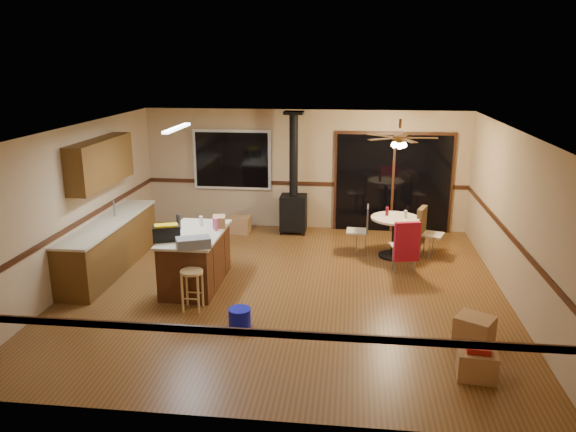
% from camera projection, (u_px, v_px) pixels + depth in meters
% --- Properties ---
extents(floor, '(7.00, 7.00, 0.00)m').
position_uv_depth(floor, '(286.00, 288.00, 9.22)').
color(floor, brown).
rests_on(floor, ground).
extents(ceiling, '(7.00, 7.00, 0.00)m').
position_uv_depth(ceiling, '(286.00, 130.00, 8.51)').
color(ceiling, silver).
rests_on(ceiling, ground).
extents(wall_back, '(7.00, 0.00, 7.00)m').
position_uv_depth(wall_back, '(305.00, 170.00, 12.21)').
color(wall_back, tan).
rests_on(wall_back, ground).
extents(wall_front, '(7.00, 0.00, 7.00)m').
position_uv_depth(wall_front, '(244.00, 305.00, 5.52)').
color(wall_front, tan).
rests_on(wall_front, ground).
extents(wall_left, '(0.00, 7.00, 7.00)m').
position_uv_depth(wall_left, '(76.00, 206.00, 9.25)').
color(wall_left, tan).
rests_on(wall_left, ground).
extents(wall_right, '(0.00, 7.00, 7.00)m').
position_uv_depth(wall_right, '(515.00, 219.00, 8.48)').
color(wall_right, tan).
rests_on(wall_right, ground).
extents(chair_rail, '(7.00, 7.00, 0.08)m').
position_uv_depth(chair_rail, '(286.00, 230.00, 8.95)').
color(chair_rail, '#361A0D').
rests_on(chair_rail, ground).
extents(window, '(1.72, 0.10, 1.32)m').
position_uv_depth(window, '(232.00, 160.00, 12.29)').
color(window, black).
rests_on(window, ground).
extents(sliding_door, '(2.52, 0.10, 2.10)m').
position_uv_depth(sliding_door, '(393.00, 184.00, 12.02)').
color(sliding_door, black).
rests_on(sliding_door, ground).
extents(lower_cabinets, '(0.60, 3.00, 0.86)m').
position_uv_depth(lower_cabinets, '(110.00, 246.00, 9.93)').
color(lower_cabinets, brown).
rests_on(lower_cabinets, ground).
extents(countertop, '(0.64, 3.04, 0.04)m').
position_uv_depth(countertop, '(108.00, 222.00, 9.81)').
color(countertop, beige).
rests_on(countertop, lower_cabinets).
extents(upper_cabinets, '(0.35, 2.00, 0.80)m').
position_uv_depth(upper_cabinets, '(101.00, 162.00, 9.74)').
color(upper_cabinets, brown).
rests_on(upper_cabinets, ground).
extents(kitchen_island, '(0.88, 1.68, 0.90)m').
position_uv_depth(kitchen_island, '(196.00, 259.00, 9.26)').
color(kitchen_island, '#472311').
rests_on(kitchen_island, ground).
extents(wood_stove, '(0.55, 0.50, 2.52)m').
position_uv_depth(wood_stove, '(293.00, 200.00, 11.96)').
color(wood_stove, black).
rests_on(wood_stove, ground).
extents(ceiling_fan, '(0.24, 0.24, 0.55)m').
position_uv_depth(ceiling_fan, '(399.00, 141.00, 10.09)').
color(ceiling_fan, brown).
rests_on(ceiling_fan, ceiling).
extents(fluorescent_strip, '(0.10, 1.20, 0.04)m').
position_uv_depth(fluorescent_strip, '(177.00, 128.00, 9.01)').
color(fluorescent_strip, white).
rests_on(fluorescent_strip, ceiling).
extents(toolbox_grey, '(0.57, 0.45, 0.16)m').
position_uv_depth(toolbox_grey, '(193.00, 243.00, 8.41)').
color(toolbox_grey, slate).
rests_on(toolbox_grey, kitchen_island).
extents(toolbox_black, '(0.47, 0.35, 0.23)m').
position_uv_depth(toolbox_black, '(166.00, 233.00, 8.72)').
color(toolbox_black, black).
rests_on(toolbox_black, kitchen_island).
extents(toolbox_yellow_lid, '(0.39, 0.30, 0.03)m').
position_uv_depth(toolbox_yellow_lid, '(166.00, 225.00, 8.69)').
color(toolbox_yellow_lid, gold).
rests_on(toolbox_yellow_lid, toolbox_black).
extents(box_on_island, '(0.26, 0.32, 0.19)m').
position_uv_depth(box_on_island, '(219.00, 221.00, 9.45)').
color(box_on_island, '#9D7146').
rests_on(box_on_island, kitchen_island).
extents(bottle_dark, '(0.09, 0.09, 0.25)m').
position_uv_depth(bottle_dark, '(179.00, 222.00, 9.32)').
color(bottle_dark, black).
rests_on(bottle_dark, kitchen_island).
extents(bottle_pink, '(0.09, 0.09, 0.21)m').
position_uv_depth(bottle_pink, '(216.00, 225.00, 9.23)').
color(bottle_pink, '#D84C8C').
rests_on(bottle_pink, kitchen_island).
extents(bottle_white, '(0.07, 0.07, 0.17)m').
position_uv_depth(bottle_white, '(201.00, 221.00, 9.49)').
color(bottle_white, white).
rests_on(bottle_white, kitchen_island).
extents(bar_stool, '(0.42, 0.42, 0.62)m').
position_uv_depth(bar_stool, '(192.00, 290.00, 8.36)').
color(bar_stool, tan).
rests_on(bar_stool, floor).
extents(blue_bucket, '(0.34, 0.34, 0.26)m').
position_uv_depth(blue_bucket, '(240.00, 317.00, 7.88)').
color(blue_bucket, '#0D11B6').
rests_on(blue_bucket, floor).
extents(dining_table, '(0.90, 0.90, 0.78)m').
position_uv_depth(dining_table, '(395.00, 230.00, 10.55)').
color(dining_table, black).
rests_on(dining_table, ground).
extents(glass_red, '(0.08, 0.08, 0.17)m').
position_uv_depth(glass_red, '(387.00, 211.00, 10.57)').
color(glass_red, '#590C14').
rests_on(glass_red, dining_table).
extents(glass_cream, '(0.08, 0.08, 0.15)m').
position_uv_depth(glass_cream, '(406.00, 214.00, 10.39)').
color(glass_cream, beige).
rests_on(glass_cream, dining_table).
extents(chair_left, '(0.42, 0.41, 0.51)m').
position_uv_depth(chair_left, '(363.00, 224.00, 10.69)').
color(chair_left, '#BEAE8D').
rests_on(chair_left, ground).
extents(chair_near, '(0.51, 0.54, 0.70)m').
position_uv_depth(chair_near, '(406.00, 241.00, 9.67)').
color(chair_near, '#BEAE8D').
rests_on(chair_near, ground).
extents(chair_right, '(0.57, 0.55, 0.70)m').
position_uv_depth(chair_right, '(423.00, 226.00, 10.58)').
color(chair_right, '#BEAE8D').
rests_on(chair_right, ground).
extents(box_under_window, '(0.47, 0.38, 0.36)m').
position_uv_depth(box_under_window, '(239.00, 225.00, 12.10)').
color(box_under_window, '#9D7146').
rests_on(box_under_window, floor).
extents(box_corner_a, '(0.48, 0.42, 0.34)m').
position_uv_depth(box_corner_a, '(477.00, 364.00, 6.61)').
color(box_corner_a, '#9D7146').
rests_on(box_corner_a, floor).
extents(box_corner_b, '(0.60, 0.58, 0.37)m').
position_uv_depth(box_corner_b, '(474.00, 330.00, 7.40)').
color(box_corner_b, '#9D7146').
rests_on(box_corner_b, floor).
extents(box_small_red, '(0.29, 0.25, 0.07)m').
position_uv_depth(box_small_red, '(478.00, 348.00, 6.55)').
color(box_small_red, maroon).
rests_on(box_small_red, box_corner_a).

